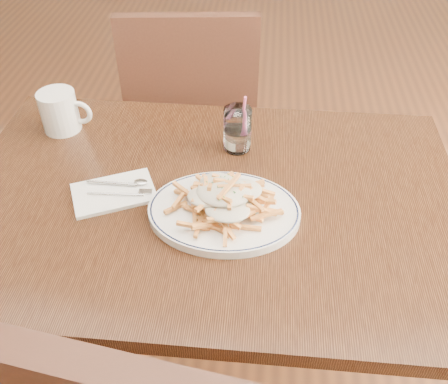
# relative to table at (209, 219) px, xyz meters

# --- Properties ---
(floor) EXTENTS (7.00, 7.00, 0.00)m
(floor) POSITION_rel_table_xyz_m (0.00, 0.00, -0.67)
(floor) COLOR black
(floor) RESTS_ON ground
(table) EXTENTS (1.20, 0.80, 0.75)m
(table) POSITION_rel_table_xyz_m (0.00, 0.00, 0.00)
(table) COLOR black
(table) RESTS_ON ground
(chair_far) EXTENTS (0.49, 0.49, 0.96)m
(chair_far) POSITION_rel_table_xyz_m (-0.14, 0.67, -0.13)
(chair_far) COLOR black
(chair_far) RESTS_ON ground
(fries_plate) EXTENTS (0.38, 0.35, 0.02)m
(fries_plate) POSITION_rel_table_xyz_m (0.04, -0.06, 0.09)
(fries_plate) COLOR white
(fries_plate) RESTS_ON table
(loaded_fries) EXTENTS (0.26, 0.22, 0.07)m
(loaded_fries) POSITION_rel_table_xyz_m (0.04, -0.06, 0.14)
(loaded_fries) COLOR #D68C41
(loaded_fries) RESTS_ON fries_plate
(napkin) EXTENTS (0.22, 0.19, 0.01)m
(napkin) POSITION_rel_table_xyz_m (-0.22, -0.02, 0.08)
(napkin) COLOR white
(napkin) RESTS_ON table
(cutlery) EXTENTS (0.17, 0.06, 0.01)m
(cutlery) POSITION_rel_table_xyz_m (-0.22, -0.01, 0.09)
(cutlery) COLOR silver
(cutlery) RESTS_ON napkin
(water_glass) EXTENTS (0.07, 0.07, 0.16)m
(water_glass) POSITION_rel_table_xyz_m (0.05, 0.20, 0.13)
(water_glass) COLOR white
(water_glass) RESTS_ON table
(coffee_mug) EXTENTS (0.14, 0.10, 0.11)m
(coffee_mug) POSITION_rel_table_xyz_m (-0.43, 0.24, 0.13)
(coffee_mug) COLOR white
(coffee_mug) RESTS_ON table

